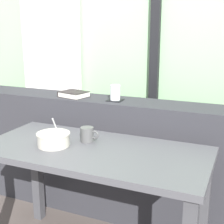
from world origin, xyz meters
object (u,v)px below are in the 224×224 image
(soup_bowl, at_px, (54,139))
(ceramic_mug, at_px, (87,134))
(coaster_square, at_px, (115,100))
(juice_glass, at_px, (115,93))
(breakfast_table, at_px, (94,168))
(closed_book, at_px, (74,94))

(soup_bowl, distance_m, ceramic_mug, 0.20)
(soup_bowl, bearing_deg, coaster_square, 75.83)
(juice_glass, bearing_deg, breakfast_table, -80.53)
(breakfast_table, bearing_deg, ceramic_mug, 133.13)
(breakfast_table, relative_size, ceramic_mug, 11.07)
(breakfast_table, distance_m, ceramic_mug, 0.20)
(juice_glass, xyz_separation_m, ceramic_mug, (0.00, -0.42, -0.17))
(juice_glass, relative_size, soup_bowl, 0.56)
(closed_book, height_order, ceramic_mug, closed_book)
(coaster_square, height_order, juice_glass, juice_glass)
(coaster_square, xyz_separation_m, soup_bowl, (-0.14, -0.55, -0.12))
(juice_glass, height_order, soup_bowl, juice_glass)
(juice_glass, bearing_deg, coaster_square, -86.42)
(closed_book, distance_m, soup_bowl, 0.60)
(breakfast_table, xyz_separation_m, coaster_square, (-0.08, 0.50, 0.27))
(closed_book, xyz_separation_m, ceramic_mug, (0.33, -0.42, -0.13))
(juice_glass, bearing_deg, soup_bowl, -104.17)
(breakfast_table, bearing_deg, closed_book, 128.97)
(coaster_square, xyz_separation_m, ceramic_mug, (0.00, -0.42, -0.12))
(breakfast_table, xyz_separation_m, ceramic_mug, (-0.08, 0.09, 0.16))
(soup_bowl, relative_size, ceramic_mug, 1.65)
(closed_book, height_order, soup_bowl, closed_book)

